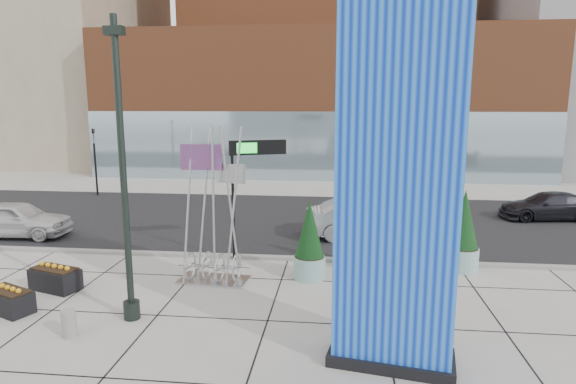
# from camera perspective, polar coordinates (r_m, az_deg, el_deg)

# --- Properties ---
(ground) EXTENTS (160.00, 160.00, 0.00)m
(ground) POSITION_cam_1_polar(r_m,az_deg,el_deg) (14.12, -5.93, -13.01)
(ground) COLOR #9E9991
(ground) RESTS_ON ground
(street_asphalt) EXTENTS (80.00, 12.00, 0.02)m
(street_asphalt) POSITION_cam_1_polar(r_m,az_deg,el_deg) (23.50, -0.85, -3.29)
(street_asphalt) COLOR black
(street_asphalt) RESTS_ON ground
(curb_edge) EXTENTS (80.00, 0.30, 0.12)m
(curb_edge) POSITION_cam_1_polar(r_m,az_deg,el_deg) (17.78, -3.23, -7.73)
(curb_edge) COLOR gray
(curb_edge) RESTS_ON ground
(tower_podium) EXTENTS (34.00, 10.00, 11.00)m
(tower_podium) POSITION_cam_1_polar(r_m,az_deg,el_deg) (39.69, 3.63, 10.34)
(tower_podium) COLOR brown
(tower_podium) RESTS_ON ground
(tower_glass_front) EXTENTS (34.00, 0.60, 5.00)m
(tower_glass_front) POSITION_cam_1_polar(r_m,az_deg,el_deg) (35.03, 3.22, 5.41)
(tower_glass_front) COLOR #8CA5B2
(tower_glass_front) RESTS_ON ground
(blue_pylon) EXTENTS (2.85, 1.66, 8.94)m
(blue_pylon) POSITION_cam_1_polar(r_m,az_deg,el_deg) (10.05, 13.01, 2.77)
(blue_pylon) COLOR #0C32BE
(blue_pylon) RESTS_ON ground
(lamp_post) EXTENTS (0.49, 0.42, 7.70)m
(lamp_post) POSITION_cam_1_polar(r_m,az_deg,el_deg) (12.85, -18.76, -1.15)
(lamp_post) COLOR black
(lamp_post) RESTS_ON ground
(public_art_sculpture) EXTENTS (2.28, 1.29, 4.97)m
(public_art_sculpture) POSITION_cam_1_polar(r_m,az_deg,el_deg) (15.47, -8.86, -5.82)
(public_art_sculpture) COLOR silver
(public_art_sculpture) RESTS_ON ground
(concrete_bollard) EXTENTS (0.35, 0.35, 0.68)m
(concrete_bollard) POSITION_cam_1_polar(r_m,az_deg,el_deg) (13.26, -24.52, -13.97)
(concrete_bollard) COLOR gray
(concrete_bollard) RESTS_ON ground
(overhead_street_sign) EXTENTS (1.96, 0.93, 4.33)m
(overhead_street_sign) POSITION_cam_1_polar(r_m,az_deg,el_deg) (16.77, -4.18, 3.97)
(overhead_street_sign) COLOR black
(overhead_street_sign) RESTS_ON ground
(round_planter_east) EXTENTS (1.11, 1.11, 2.78)m
(round_planter_east) POSITION_cam_1_polar(r_m,az_deg,el_deg) (17.33, 20.06, -4.53)
(round_planter_east) COLOR #85B4AD
(round_planter_east) RESTS_ON ground
(round_planter_mid) EXTENTS (1.02, 1.02, 2.55)m
(round_planter_mid) POSITION_cam_1_polar(r_m,az_deg,el_deg) (16.84, 7.35, -4.77)
(round_planter_mid) COLOR #85B4AD
(round_planter_mid) RESTS_ON ground
(round_planter_west) EXTENTS (1.04, 1.04, 2.59)m
(round_planter_west) POSITION_cam_1_polar(r_m,az_deg,el_deg) (15.56, 2.56, -5.91)
(round_planter_west) COLOR #85B4AD
(round_planter_west) RESTS_ON ground
(box_planter_north) EXTENTS (1.65, 1.17, 0.82)m
(box_planter_north) POSITION_cam_1_polar(r_m,az_deg,el_deg) (16.50, -25.87, -9.12)
(box_planter_north) COLOR black
(box_planter_north) RESTS_ON ground
(box_planter_south) EXTENTS (1.55, 1.19, 0.77)m
(box_planter_south) POSITION_cam_1_polar(r_m,az_deg,el_deg) (15.43, -30.18, -10.95)
(box_planter_south) COLOR black
(box_planter_south) RESTS_ON ground
(car_white_west) EXTENTS (4.53, 1.98, 1.52)m
(car_white_west) POSITION_cam_1_polar(r_m,az_deg,el_deg) (23.42, -29.52, -2.85)
(car_white_west) COLOR silver
(car_white_west) RESTS_ON ground
(car_silver_mid) EXTENTS (5.13, 2.46, 1.62)m
(car_silver_mid) POSITION_cam_1_polar(r_m,az_deg,el_deg) (20.53, 9.18, -3.17)
(car_silver_mid) COLOR #AEB0B6
(car_silver_mid) RESTS_ON ground
(car_dark_east) EXTENTS (4.70, 2.32, 1.31)m
(car_dark_east) POSITION_cam_1_polar(r_m,az_deg,el_deg) (26.65, 28.40, -1.49)
(car_dark_east) COLOR black
(car_dark_east) RESTS_ON ground
(traffic_signal) EXTENTS (0.15, 0.18, 4.10)m
(traffic_signal) POSITION_cam_1_polar(r_m,az_deg,el_deg) (31.53, -21.91, 3.73)
(traffic_signal) COLOR black
(traffic_signal) RESTS_ON ground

